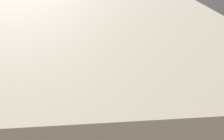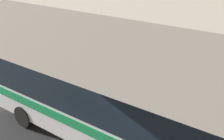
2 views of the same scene
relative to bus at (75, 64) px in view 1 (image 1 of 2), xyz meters
The scene contains 9 objects.
ground_plane 3.96m from the bus, 143.84° to the left, with size 80.00×80.00×0.00m, color #2D2D30.
sidewalk_strip 6.40m from the bus, 160.86° to the left, with size 6.00×40.00×0.02m.
bus is the anchor object (origin of this frame).
fire_hydrant 3.76m from the bus, 160.73° to the right, with size 0.42×0.20×1.04m.
planter_front 4.26m from the bus, behind, with size 1.33×1.33×1.80m.
planter_middle 5.19m from the bus, 130.50° to the left, with size 1.31×1.31×1.61m.
planter_back 5.13m from the bus, 151.66° to the right, with size 1.51×1.51×1.84m.
planter_extra 5.28m from the bus, 153.61° to the left, with size 1.43×1.43×1.74m.
street_tree_near 7.54m from the bus, 141.77° to the right, with size 2.62×2.62×4.99m.
Camera 1 is at (2.04, 11.96, 8.24)m, focal length 45.00 mm.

